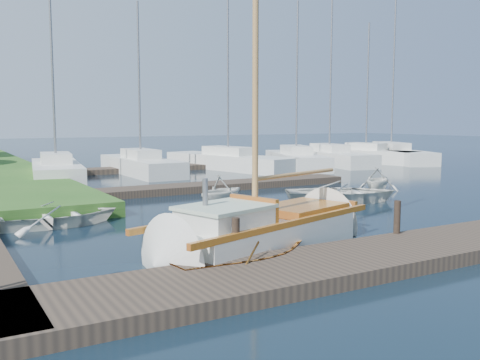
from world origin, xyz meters
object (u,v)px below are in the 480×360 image
marina_boat_5 (329,156)px  marina_boat_6 (366,155)px  marina_boat_1 (141,164)px  tender_b (222,188)px  tender_d (378,177)px  mooring_post_1 (236,237)px  marina_boat_4 (296,159)px  marina_boat_7 (391,154)px  tender_c (342,191)px  mooring_post_2 (397,217)px  dinghy (244,249)px  tender_a (55,213)px  marina_boat_3 (228,160)px  marina_boat_0 (56,170)px  sailboat (265,234)px

marina_boat_5 → marina_boat_6: marina_boat_5 is taller
marina_boat_5 → marina_boat_1: bearing=98.9°
tender_b → tender_d: 7.62m
mooring_post_1 → marina_boat_4: marina_boat_4 is taller
marina_boat_7 → tender_c: bearing=150.0°
mooring_post_2 → marina_boat_7: bearing=44.4°
mooring_post_2 → tender_d: size_ratio=0.38×
dinghy → marina_boat_5: 26.30m
tender_a → marina_boat_1: 14.83m
marina_boat_3 → tender_d: bearing=170.7°
mooring_post_1 → tender_c: (7.95, 6.00, -0.28)m
mooring_post_2 → tender_b: size_ratio=0.36×
tender_c → marina_boat_0: marina_boat_0 is taller
mooring_post_2 → marina_boat_5: marina_boat_5 is taller
sailboat → tender_a: sailboat is taller
tender_c → marina_boat_1: size_ratio=0.43×
mooring_post_1 → marina_boat_5: size_ratio=0.07×
tender_d → marina_boat_1: (-6.45, 11.93, -0.00)m
sailboat → marina_boat_0: 17.14m
sailboat → marina_boat_4: size_ratio=0.95×
marina_boat_5 → tender_c: bearing=151.9°
marina_boat_0 → marina_boat_7: size_ratio=0.92×
sailboat → tender_c: 7.83m
sailboat → tender_b: bearing=53.5°
mooring_post_1 → tender_a: 7.07m
sailboat → dinghy: (-1.24, -1.11, 0.01)m
marina_boat_1 → marina_boat_4: (10.00, -1.08, 0.01)m
sailboat → marina_boat_3: marina_boat_3 is taller
tender_a → tender_b: (6.05, 1.09, 0.21)m
marina_boat_4 → marina_boat_7: (9.17, 0.74, 0.00)m
sailboat → tender_a: bearing=108.5°
marina_boat_0 → marina_boat_1: 4.98m
mooring_post_2 → marina_boat_5: (13.94, 19.40, -0.13)m
dinghy → marina_boat_5: (18.08, 19.10, 0.21)m
marina_boat_3 → marina_boat_1: bearing=76.5°
marina_boat_3 → tender_a: bearing=121.9°
tender_b → tender_a: bearing=77.2°
marina_boat_1 → marina_boat_4: bearing=-96.4°
mooring_post_1 → marina_boat_3: size_ratio=0.06×
tender_a → marina_boat_1: (7.22, 12.95, 0.18)m
tender_b → marina_boat_3: size_ratio=0.18×
dinghy → marina_boat_6: marina_boat_6 is taller
tender_a → tender_d: bearing=-86.5°
marina_boat_6 → marina_boat_3: bearing=74.3°
dinghy → mooring_post_2: bearing=-101.4°
dinghy → marina_boat_1: size_ratio=0.37×
marina_boat_5 → marina_boat_4: bearing=113.5°
marina_boat_0 → marina_boat_5: marina_boat_5 is taller
sailboat → marina_boat_4: (13.43, 17.18, 0.22)m
marina_boat_5 → tender_b: bearing=138.5°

